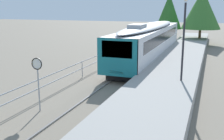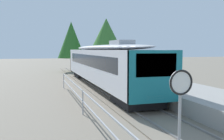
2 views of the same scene
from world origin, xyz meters
name	(u,v)px [view 1 (image 1 of 2)]	position (x,y,z in m)	size (l,w,h in m)	color
ground_plane	(91,74)	(-3.00, 22.00, 0.00)	(160.00, 160.00, 0.00)	slate
track_rails	(127,77)	(0.00, 22.00, 0.03)	(3.20, 60.00, 0.14)	slate
commuter_train	(150,39)	(0.00, 29.60, 2.15)	(2.82, 20.32, 3.74)	silver
station_platform	(171,76)	(3.25, 22.00, 0.45)	(3.90, 60.00, 0.90)	#999691
platform_lamp_mid_platform	(185,18)	(4.27, 19.24, 4.62)	(0.34, 0.34, 5.35)	#232328
speed_limit_sign	(37,71)	(-2.24, 13.91, 2.12)	(0.61, 0.10, 2.81)	#9EA0A5
tree_behind_carpark	(202,9)	(4.16, 43.36, 4.96)	(5.41, 5.41, 7.68)	brown
tree_behind_station_far	(169,11)	(-0.57, 45.05, 4.62)	(3.91, 3.91, 7.23)	brown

